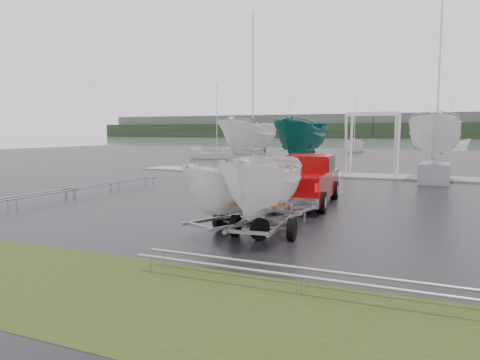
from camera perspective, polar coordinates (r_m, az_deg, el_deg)
ground_plane at (r=18.90m, az=4.48°, el=-2.93°), size 120.00×120.00×0.00m
lake at (r=117.75m, az=21.51°, el=4.16°), size 300.00×300.00×0.00m
grass_verge at (r=9.61m, az=-19.26°, el=-12.06°), size 40.00×40.00×0.00m
dock at (r=31.34m, az=12.69°, el=0.59°), size 30.00×3.00×0.12m
treeline at (r=187.65m, az=22.73°, el=5.56°), size 300.00×8.00×6.00m
far_hill at (r=195.66m, az=22.84°, el=6.14°), size 300.00×6.00×10.00m
pickup_truck at (r=19.12m, az=8.15°, el=0.17°), size 2.62×5.97×1.93m
trailer_hitched at (r=12.78m, az=3.13°, el=5.60°), size 1.98×3.71×5.25m
trailer_parked at (r=13.08m, az=0.65°, el=4.35°), size 2.51×3.77×4.69m
boat_hoist at (r=30.90m, az=15.87°, el=5.30°), size 3.30×2.18×4.12m
keelboat_0 at (r=31.12m, az=1.21°, el=8.29°), size 2.62×3.20×10.80m
keelboat_1 at (r=30.07m, az=7.66°, el=8.11°), size 2.56×3.20×7.89m
keelboat_2 at (r=28.60m, az=22.94°, el=8.49°), size 2.76×3.20×10.94m
mast_rack_0 at (r=24.24m, az=-15.05°, el=-0.31°), size 0.56×6.50×0.06m
mast_rack_1 at (r=20.03m, az=-26.05°, el=-2.01°), size 0.56×6.50×0.06m
mast_rack_2 at (r=8.78m, az=7.75°, el=-11.12°), size 7.00×0.56×0.06m
moored_boat_0 at (r=50.36m, az=-2.82°, el=2.67°), size 3.10×3.07×11.02m
moored_boat_1 at (r=69.44m, az=13.74°, el=3.42°), size 3.13×3.20×11.77m
moored_boat_4 at (r=78.82m, az=5.97°, el=3.85°), size 2.69×2.72×10.84m
moored_boat_5 at (r=89.30m, az=24.21°, el=3.60°), size 2.79×2.73×11.27m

